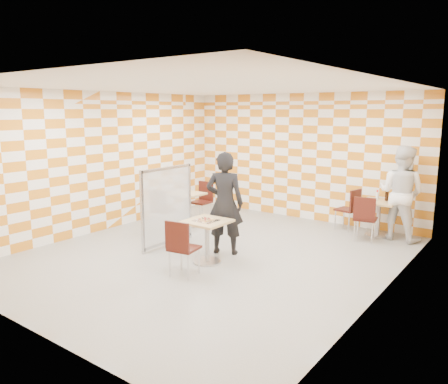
% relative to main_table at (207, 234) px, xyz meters
% --- Properties ---
extents(room_shell, '(7.00, 7.00, 7.00)m').
position_rel_main_table_xyz_m(room_shell, '(-0.16, 0.92, 0.99)').
color(room_shell, gray).
rests_on(room_shell, ground).
extents(main_table, '(0.70, 0.70, 0.75)m').
position_rel_main_table_xyz_m(main_table, '(0.00, 0.00, 0.00)').
color(main_table, tan).
rests_on(main_table, ground).
extents(second_table, '(0.70, 0.70, 0.75)m').
position_rel_main_table_xyz_m(second_table, '(1.87, 3.40, 0.00)').
color(second_table, tan).
rests_on(second_table, ground).
extents(empty_table, '(0.70, 0.70, 0.75)m').
position_rel_main_table_xyz_m(empty_table, '(-1.93, 1.67, 0.00)').
color(empty_table, tan).
rests_on(empty_table, ground).
extents(chair_main_front, '(0.48, 0.49, 0.92)m').
position_rel_main_table_xyz_m(chair_main_front, '(0.10, -0.78, 0.04)').
color(chair_main_front, '#39110B').
rests_on(chair_main_front, ground).
extents(chair_second_front, '(0.48, 0.49, 0.92)m').
position_rel_main_table_xyz_m(chair_second_front, '(1.78, 2.82, 0.04)').
color(chair_second_front, '#39110B').
rests_on(chair_second_front, ground).
extents(chair_second_side, '(0.50, 0.49, 0.92)m').
position_rel_main_table_xyz_m(chair_second_side, '(1.25, 3.46, 0.04)').
color(chair_second_side, '#39110B').
rests_on(chair_second_side, ground).
extents(chair_empty_near, '(0.50, 0.50, 0.92)m').
position_rel_main_table_xyz_m(chair_empty_near, '(-2.01, 0.94, 0.04)').
color(chair_empty_near, '#39110B').
rests_on(chair_empty_near, ground).
extents(chair_empty_far, '(0.43, 0.44, 0.92)m').
position_rel_main_table_xyz_m(chair_empty_far, '(-1.93, 2.29, 0.04)').
color(chair_empty_far, '#39110B').
rests_on(chair_empty_far, ground).
extents(partition, '(0.08, 1.38, 1.55)m').
position_rel_main_table_xyz_m(partition, '(-1.22, 0.31, 0.28)').
color(partition, white).
rests_on(partition, ground).
extents(man_dark, '(0.81, 0.69, 1.88)m').
position_rel_main_table_xyz_m(man_dark, '(-0.06, 0.59, 0.43)').
color(man_dark, black).
rests_on(man_dark, ground).
extents(man_white, '(1.04, 0.87, 1.92)m').
position_rel_main_table_xyz_m(man_white, '(2.28, 3.43, 0.45)').
color(man_white, white).
rests_on(man_white, ground).
extents(pizza_on_foil, '(0.40, 0.40, 0.04)m').
position_rel_main_table_xyz_m(pizza_on_foil, '(-0.00, -0.02, 0.26)').
color(pizza_on_foil, silver).
rests_on(pizza_on_foil, main_table).
extents(sport_bottle, '(0.06, 0.06, 0.20)m').
position_rel_main_table_xyz_m(sport_bottle, '(1.78, 3.52, 0.33)').
color(sport_bottle, white).
rests_on(sport_bottle, second_table).
extents(soda_bottle, '(0.07, 0.07, 0.23)m').
position_rel_main_table_xyz_m(soda_bottle, '(1.98, 3.50, 0.34)').
color(soda_bottle, black).
rests_on(soda_bottle, second_table).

